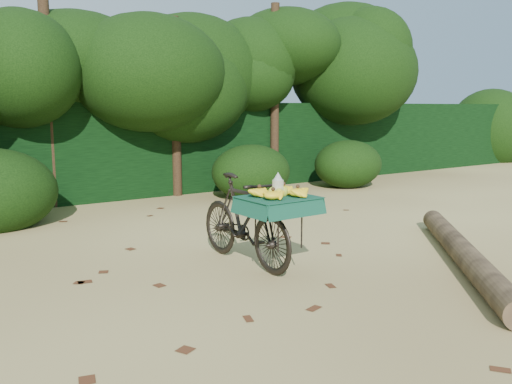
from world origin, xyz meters
TOP-DOWN VIEW (x-y plane):
  - ground at (0.00, 0.00)m, footprint 80.00×80.00m
  - vendor_bicycle at (-0.99, 0.71)m, footprint 0.72×1.72m
  - fallen_log at (0.95, -0.66)m, footprint 2.64×2.87m
  - hedge_backdrop at (0.00, 6.30)m, footprint 26.00×1.80m
  - tree_row at (-0.65, 5.50)m, footprint 14.50×2.00m
  - bush_clumps at (0.50, 4.30)m, footprint 8.80×1.70m
  - leaf_litter at (0.00, 0.65)m, footprint 7.00×7.30m

SIDE VIEW (x-z plane):
  - ground at x=0.00m, z-range 0.00..0.00m
  - leaf_litter at x=0.00m, z-range 0.00..0.01m
  - fallen_log at x=0.95m, z-range 0.00..0.26m
  - bush_clumps at x=0.50m, z-range 0.00..0.90m
  - vendor_bicycle at x=-0.99m, z-range 0.01..1.00m
  - hedge_backdrop at x=0.00m, z-range 0.00..1.80m
  - tree_row at x=-0.65m, z-range 0.00..4.00m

